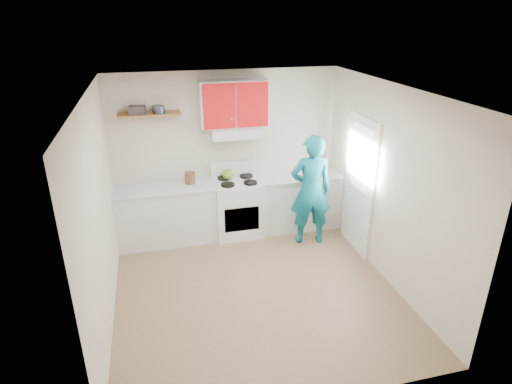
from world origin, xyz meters
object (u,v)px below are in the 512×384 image
object	(u,v)px
stove	(238,207)
kettle	(228,174)
person	(311,190)
crock	(190,178)
tin	(159,109)

from	to	relation	value
stove	kettle	world-z (taller)	kettle
kettle	person	xyz separation A→B (m)	(1.16, -0.67, -0.13)
crock	person	world-z (taller)	person
tin	kettle	size ratio (longest dim) A/B	0.90
tin	crock	distance (m)	1.16
kettle	crock	bearing A→B (deg)	172.87
stove	tin	size ratio (longest dim) A/B	5.25
stove	person	distance (m)	1.24
tin	person	bearing A→B (deg)	-17.85
tin	crock	xyz separation A→B (m)	(0.38, -0.05, -1.09)
tin	crock	bearing A→B (deg)	-7.92
tin	person	xyz separation A→B (m)	(2.15, -0.69, -1.21)
stove	person	bearing A→B (deg)	-27.78
tin	kettle	distance (m)	1.47
stove	person	size ratio (longest dim) A/B	0.52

